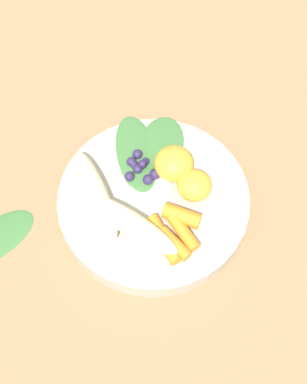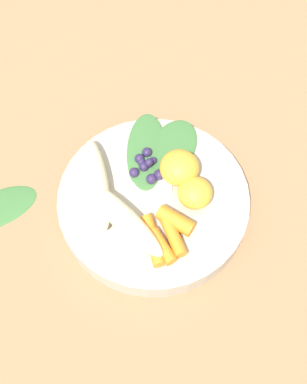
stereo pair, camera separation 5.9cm
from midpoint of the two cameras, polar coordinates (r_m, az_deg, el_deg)
name	(u,v)px [view 2 (the right image)]	position (r m, az deg, el deg)	size (l,w,h in m)	color
ground_plane	(154,207)	(0.62, 2.68, -2.09)	(2.40, 2.40, 0.00)	#99704C
bowl	(154,201)	(0.61, 2.74, -1.42)	(0.25, 0.25, 0.03)	#B2AD9E
banana_peeled_left	(123,218)	(0.56, -0.76, -3.56)	(0.14, 0.03, 0.03)	beige
banana_peeled_right	(97,183)	(0.59, -4.21, 0.82)	(0.14, 0.03, 0.03)	beige
orange_segment_near	(179,168)	(0.60, 6.02, 2.75)	(0.05, 0.05, 0.04)	#F4A833
orange_segment_far	(195,193)	(0.58, 7.99, -0.36)	(0.04, 0.04, 0.03)	#F4A833
carrot_front	(153,240)	(0.56, 2.92, -6.26)	(0.02, 0.02, 0.06)	orange
carrot_mid_left	(166,246)	(0.56, 4.59, -6.93)	(0.02, 0.02, 0.05)	orange
carrot_mid_right	(174,237)	(0.56, 5.47, -5.77)	(0.02, 0.02, 0.05)	orange
carrot_rear	(176,221)	(0.57, 5.67, -3.79)	(0.02, 0.02, 0.05)	orange
blueberry_pile	(147,166)	(0.61, 1.94, 2.94)	(0.05, 0.06, 0.02)	#2D234C
coconut_shred_patch	(155,187)	(0.60, 2.96, 0.37)	(0.05, 0.05, 0.00)	white
kale_leaf_left	(172,148)	(0.63, 4.96, 5.20)	(0.10, 0.06, 0.01)	#3D7038
kale_leaf_right	(146,151)	(0.63, 1.77, 4.82)	(0.13, 0.05, 0.01)	#3D7038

